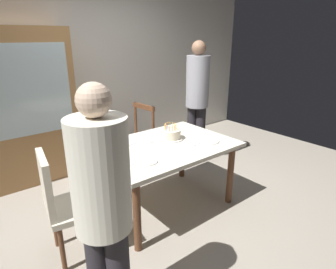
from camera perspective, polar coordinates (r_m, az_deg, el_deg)
ground at (r=3.27m, az=-0.70°, el=-13.96°), size 6.40×6.40×0.00m
back_wall at (r=4.37m, az=-16.30°, el=12.06°), size 6.40×0.10×2.60m
dining_table at (r=2.97m, az=-0.75°, el=-3.64°), size 1.43×1.00×0.73m
birthday_cake at (r=3.08m, az=0.50°, el=0.00°), size 0.28×0.28×0.18m
plate_near_celebrant at (r=2.56m, az=-4.56°, el=-5.36°), size 0.22×0.22×0.01m
plate_far_side at (r=3.07m, az=-4.41°, el=-1.04°), size 0.22×0.22×0.01m
plate_near_guest at (r=3.05m, az=8.20°, el=-1.28°), size 0.22×0.22×0.01m
fork_near_celebrant at (r=2.49m, az=-7.83°, el=-6.22°), size 0.18×0.03×0.01m
fork_far_side at (r=2.98m, az=-6.83°, el=-1.82°), size 0.18×0.04×0.01m
fork_near_guest at (r=2.95m, az=5.92°, el=-1.97°), size 0.18×0.04×0.01m
chair_spindle_back at (r=3.75m, az=-6.71°, el=-1.72°), size 0.48×0.48×0.95m
chair_upholstered at (r=2.50m, az=-20.24°, el=-12.42°), size 0.51×0.50×0.95m
person_celebrant at (r=1.65m, az=-12.97°, el=-13.95°), size 0.32×0.32×1.59m
person_guest at (r=4.03m, az=5.89°, el=7.75°), size 0.32×0.32×1.74m
china_cabinet at (r=3.89m, az=-26.46°, el=4.75°), size 1.10×0.45×1.90m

